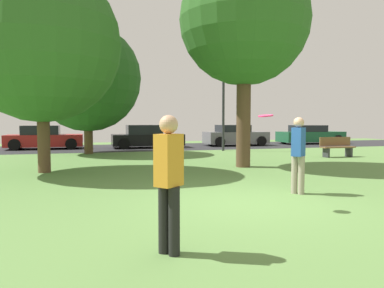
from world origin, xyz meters
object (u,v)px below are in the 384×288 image
Objects in this scene: person_thrower at (298,151)px; park_bench at (337,147)px; parked_car_red at (44,138)px; parked_car_grey at (235,136)px; street_lamp_post at (223,110)px; oak_tree_left at (87,78)px; person_catcher at (169,178)px; parked_car_black at (147,137)px; oak_tree_center at (244,21)px; frisbee_disc at (266,116)px; birch_tree_lone at (41,44)px; parked_car_green at (310,135)px.

park_bench is at bearing -171.12° from person_thrower.
park_bench is (13.30, -8.76, -0.16)m from parked_car_red.
parked_car_grey is 0.91× the size of street_lamp_post.
person_catcher is at bearing -86.51° from oak_tree_left.
oak_tree_left reaches higher than parked_car_black.
park_bench is at bearing -51.54° from street_lamp_post.
person_thrower is 9.46m from park_bench.
oak_tree_center is at bearing 21.42° from park_bench.
oak_tree_center is at bearing 69.90° from frisbee_disc.
park_bench is (5.55, 2.18, -4.65)m from oak_tree_center.
frisbee_disc is (2.20, 1.78, 0.78)m from person_catcher.
street_lamp_post reaches higher than parked_car_grey.
oak_tree_left reaches higher than person_catcher.
birch_tree_lone is 8.11m from frisbee_disc.
person_thrower is at bearing -107.50° from parked_car_grey.
parked_car_red is at bearing 125.35° from oak_tree_center.
person_thrower is 0.42× the size of parked_car_grey.
oak_tree_left is 1.50× the size of parked_car_red.
person_catcher is at bearing -119.51° from oak_tree_center.
oak_tree_center is 1.74× the size of parked_car_black.
birch_tree_lone is 20.01m from parked_car_green.
person_thrower is 16.21m from parked_car_grey.
parked_car_red is at bearing 178.49° from parked_car_grey.
frisbee_disc reaches higher than parked_car_green.
parked_car_red is 0.92× the size of parked_car_green.
frisbee_disc is at bearing -0.00° from person_catcher.
parked_car_grey is at bearing -146.47° from person_thrower.
frisbee_disc is 0.09× the size of parked_car_grey.
person_catcher is at bearing -79.72° from parked_car_red.
parked_car_red is at bearing 122.27° from oak_tree_left.
birch_tree_lone is at bearing -115.94° from parked_car_black.
frisbee_disc is 16.27m from parked_car_black.
parked_car_green is 9.87m from park_bench.
oak_tree_center is at bearing -111.01° from parked_car_grey.
person_thrower is at bearing -86.00° from parked_car_black.
street_lamp_post is at bearing 37.28° from birch_tree_lone.
person_catcher is at bearing -113.02° from street_lamp_post.
parked_car_black reaches higher than parked_car_grey.
person_catcher reaches higher than park_bench.
birch_tree_lone reaches higher than park_bench.
parked_car_black reaches higher than park_bench.
parked_car_black is at bearing 64.06° from birch_tree_lone.
oak_tree_left is 5.67m from parked_car_black.
person_catcher is at bearing -127.50° from parked_car_green.
park_bench is at bearing 5.97° from person_catcher.
parked_car_red is 2.65× the size of park_bench.
parked_car_black is 2.67× the size of park_bench.
parked_car_green is at bearing 3.50° from parked_car_grey.
oak_tree_center is 1.75× the size of parked_car_red.
oak_tree_left is 1.42× the size of street_lamp_post.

